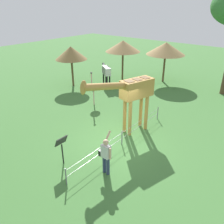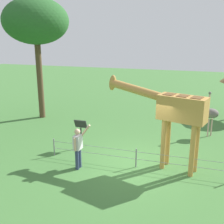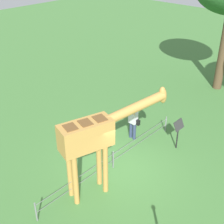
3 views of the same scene
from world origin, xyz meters
TOP-DOWN VIEW (x-y plane):
  - ground_plane at (0.00, 0.00)m, footprint 60.00×60.00m
  - giraffe at (-1.21, -0.21)m, footprint 3.98×1.58m
  - visitor at (2.05, 0.91)m, footprint 0.60×0.58m
  - ostrich at (-2.73, -4.21)m, footprint 0.70×0.56m
  - tree_east at (6.96, -4.60)m, footprint 3.70×3.70m
  - info_sign at (2.74, -0.89)m, footprint 0.56×0.21m
  - wire_fence at (0.00, 0.18)m, footprint 7.05×0.05m

SIDE VIEW (x-z plane):
  - ground_plane at x=0.00m, z-range 0.00..0.00m
  - wire_fence at x=0.00m, z-range 0.03..0.78m
  - visitor at x=2.05m, z-range 0.03..1.78m
  - info_sign at x=2.74m, z-range 0.29..1.61m
  - ostrich at x=-2.73m, z-range 0.05..2.30m
  - giraffe at x=-1.21m, z-range 0.58..3.93m
  - tree_east at x=6.96m, z-range 2.11..9.03m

